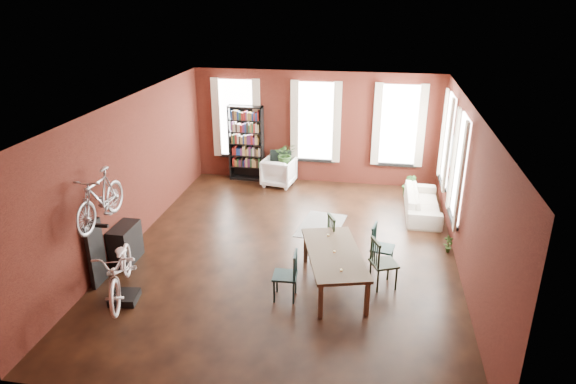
% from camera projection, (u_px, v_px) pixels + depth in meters
% --- Properties ---
extents(room, '(9.00, 9.04, 3.22)m').
position_uv_depth(room, '(306.00, 151.00, 10.77)').
color(room, black).
rests_on(room, ground).
extents(dining_table, '(1.50, 2.31, 0.73)m').
position_uv_depth(dining_table, '(334.00, 269.00, 9.71)').
color(dining_table, brown).
rests_on(dining_table, ground).
extents(dining_chair_a, '(0.45, 0.45, 0.94)m').
position_uv_depth(dining_chair_a, '(285.00, 275.00, 9.30)').
color(dining_chair_a, '#183435').
rests_on(dining_chair_a, ground).
extents(dining_chair_b, '(0.60, 0.60, 0.98)m').
position_uv_depth(dining_chair_b, '(322.00, 239.00, 10.60)').
color(dining_chair_b, '#1C2F1C').
rests_on(dining_chair_b, ground).
extents(dining_chair_c, '(0.60, 0.60, 0.99)m').
position_uv_depth(dining_chair_c, '(384.00, 263.00, 9.67)').
color(dining_chair_c, black).
rests_on(dining_chair_c, ground).
extents(dining_chair_d, '(0.51, 0.51, 0.95)m').
position_uv_depth(dining_chair_d, '(382.00, 248.00, 10.27)').
color(dining_chair_d, '#16312F').
rests_on(dining_chair_d, ground).
extents(bookshelf, '(1.00, 0.32, 2.20)m').
position_uv_depth(bookshelf, '(246.00, 143.00, 14.88)').
color(bookshelf, black).
rests_on(bookshelf, ground).
extents(white_armchair, '(0.96, 0.92, 0.87)m').
position_uv_depth(white_armchair, '(279.00, 170.00, 14.69)').
color(white_armchair, white).
rests_on(white_armchair, ground).
extents(cream_sofa, '(0.61, 2.08, 0.81)m').
position_uv_depth(cream_sofa, '(423.00, 199.00, 12.80)').
color(cream_sofa, beige).
rests_on(cream_sofa, ground).
extents(striped_rug, '(1.17, 1.66, 0.01)m').
position_uv_depth(striped_rug, '(321.00, 226.00, 12.31)').
color(striped_rug, black).
rests_on(striped_rug, ground).
extents(bike_trainer, '(0.54, 0.54, 0.14)m').
position_uv_depth(bike_trainer, '(125.00, 297.00, 9.35)').
color(bike_trainer, black).
rests_on(bike_trainer, ground).
extents(bike_wall_rack, '(0.16, 0.60, 1.30)m').
position_uv_depth(bike_wall_rack, '(96.00, 253.00, 9.70)').
color(bike_wall_rack, black).
rests_on(bike_wall_rack, ground).
extents(console_table, '(0.40, 0.80, 0.80)m').
position_uv_depth(console_table, '(125.00, 244.00, 10.59)').
color(console_table, black).
rests_on(console_table, ground).
extents(plant_stand, '(0.38, 0.38, 0.58)m').
position_uv_depth(plant_stand, '(286.00, 175.00, 14.77)').
color(plant_stand, black).
rests_on(plant_stand, ground).
extents(plant_by_sofa, '(0.57, 0.75, 0.30)m').
position_uv_depth(plant_by_sofa, '(408.00, 192.00, 13.95)').
color(plant_by_sofa, '#285723').
rests_on(plant_by_sofa, ground).
extents(plant_small, '(0.31, 0.43, 0.14)m').
position_uv_depth(plant_small, '(448.00, 249.00, 11.07)').
color(plant_small, '#356026').
rests_on(plant_small, ground).
extents(bicycle_floor, '(0.97, 1.19, 1.96)m').
position_uv_depth(bicycle_floor, '(118.00, 246.00, 8.98)').
color(bicycle_floor, silver).
rests_on(bicycle_floor, bike_trainer).
extents(bicycle_hung, '(0.47, 1.00, 1.66)m').
position_uv_depth(bicycle_hung, '(97.00, 181.00, 9.10)').
color(bicycle_hung, '#A5A8AD').
rests_on(bicycle_hung, bike_wall_rack).
extents(plant_on_stand, '(0.73, 0.78, 0.52)m').
position_uv_depth(plant_on_stand, '(286.00, 157.00, 14.55)').
color(plant_on_stand, '#2F5421').
rests_on(plant_on_stand, plant_stand).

